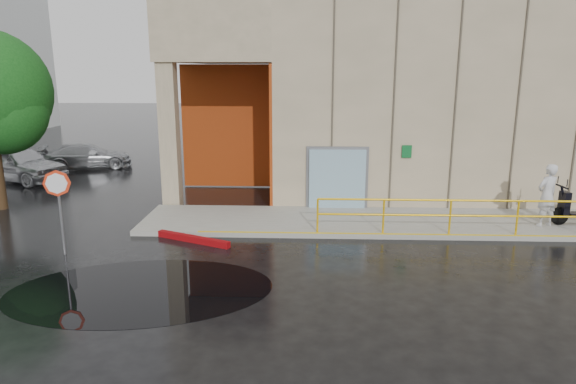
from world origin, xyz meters
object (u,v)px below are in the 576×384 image
Objects in this scene: red_curb at (193,239)px; car_c at (87,156)px; person at (547,195)px; stop_sign at (58,193)px; car_a at (18,164)px.

car_c is at bearing 125.44° from red_curb.
red_curb is 0.58× the size of car_c.
red_curb is at bearing -15.31° from person.
stop_sign is at bearing -160.35° from red_curb.
person is at bearing 8.15° from red_curb.
car_a is at bearing 134.14° from stop_sign.
red_curb is at bearing -107.78° from car_a.
person reaches higher than car_a.
red_curb is at bearing -163.34° from car_c.
car_c is at bearing 119.68° from stop_sign.
stop_sign is 0.51× the size of car_a.
person is 0.46× the size of car_c.
red_curb is 0.53× the size of car_a.
person is at bearing -85.72° from car_a.
red_curb is (3.19, 1.14, -1.60)m from stop_sign.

